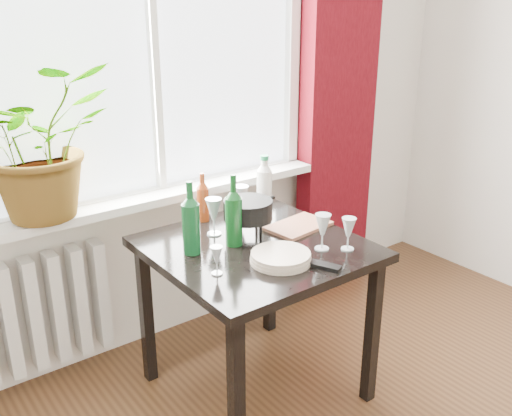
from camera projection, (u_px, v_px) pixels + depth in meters
window at (150, 28)px, 2.58m from camera, size 1.72×0.08×1.62m
windowsill at (167, 194)px, 2.80m from camera, size 1.72×0.20×0.04m
curtain at (340, 78)px, 3.24m from camera, size 0.50×0.12×2.56m
radiator at (21, 318)px, 2.56m from camera, size 0.80×0.10×0.55m
table at (256, 264)px, 2.47m from camera, size 0.85×0.85×0.74m
potted_plant at (39, 142)px, 2.36m from camera, size 0.65×0.58×0.65m
wine_bottle_left at (191, 217)px, 2.31m from camera, size 0.08×0.08×0.31m
wine_bottle_right at (234, 210)px, 2.39m from camera, size 0.09×0.09×0.31m
bottle_amber at (203, 197)px, 2.66m from camera, size 0.06×0.06×0.23m
cleaning_bottle at (264, 181)px, 2.83m from camera, size 0.10×0.10×0.27m
wineglass_front_right at (323, 232)px, 2.37m from camera, size 0.08×0.08×0.16m
wineglass_far_right at (348, 234)px, 2.37m from camera, size 0.07×0.07×0.15m
wineglass_back_center at (241, 203)px, 2.68m from camera, size 0.09×0.09×0.17m
wineglass_back_left at (214, 216)px, 2.51m from camera, size 0.10×0.10×0.17m
wineglass_front_left at (217, 260)px, 2.16m from camera, size 0.05×0.05×0.12m
plate_stack at (281, 257)px, 2.28m from camera, size 0.28×0.28×0.04m
fondue_pot at (248, 218)px, 2.50m from camera, size 0.30×0.28×0.17m
tv_remote at (322, 265)px, 2.24m from camera, size 0.10×0.16×0.02m
cutting_board at (298, 226)px, 2.62m from camera, size 0.31×0.22×0.02m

